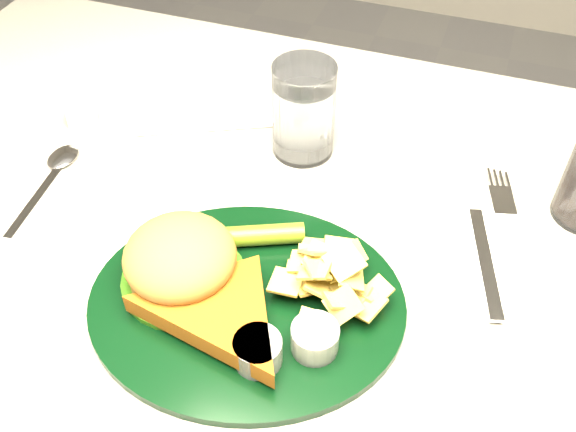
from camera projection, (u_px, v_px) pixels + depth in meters
The scene contains 7 objects.
table at pixel (281, 405), 0.96m from camera, with size 1.20×0.80×0.75m, color #A4A094, non-canonical shape.
dinner_plate at pixel (246, 283), 0.61m from camera, with size 0.31×0.26×0.07m, color black, non-canonical shape.
water_glass at pixel (304, 110), 0.76m from camera, with size 0.08×0.08×0.12m, color white.
fork_napkin at pixel (487, 254), 0.67m from camera, with size 0.15×0.20×0.01m, color white, non-canonical shape.
spoon at pixel (33, 201), 0.73m from camera, with size 0.04×0.16×0.01m, color silver, non-canonical shape.
ramekin at pixel (81, 115), 0.83m from camera, with size 0.04×0.04×0.03m, color silver.
wrapped_straw at pixel (211, 129), 0.82m from camera, with size 0.19×0.07×0.01m, color white, non-canonical shape.
Camera 1 is at (0.17, -0.44, 1.26)m, focal length 40.00 mm.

